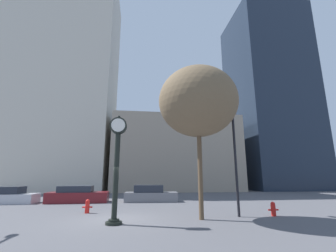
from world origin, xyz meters
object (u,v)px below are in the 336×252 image
car_grey (150,195)px  car_maroon (78,195)px  street_lamp_right (231,137)px  street_clock (117,160)px  fire_hydrant_near (87,206)px  car_silver (8,196)px  bare_tree (198,102)px  fire_hydrant_far (273,209)px

car_grey → car_maroon: bearing=-177.5°
car_grey → street_lamp_right: street_lamp_right is taller
car_grey → street_clock: bearing=-99.8°
car_grey → fire_hydrant_near: size_ratio=5.83×
car_silver → bare_tree: 16.73m
car_maroon → street_lamp_right: 13.29m
fire_hydrant_near → bare_tree: bare_tree is taller
street_clock → car_grey: 9.53m
car_maroon → street_lamp_right: (10.22, -7.62, 3.75)m
car_maroon → street_lamp_right: street_lamp_right is taller
car_grey → bare_tree: 10.29m
street_clock → car_silver: size_ratio=1.23×
car_maroon → car_grey: car_grey is taller
street_lamp_right → bare_tree: (-2.18, -0.88, 1.79)m
car_maroon → car_grey: bearing=-2.3°
car_maroon → bare_tree: 12.94m
car_grey → street_lamp_right: size_ratio=0.69×
car_silver → car_grey: 11.22m
street_clock → car_silver: street_clock is taller
bare_tree → car_grey: bearing=103.9°
car_grey → car_silver: bearing=-177.0°
car_silver → car_maroon: (5.26, 0.02, 0.02)m
fire_hydrant_far → street_lamp_right: (-1.96, 0.38, 3.94)m
street_clock → fire_hydrant_near: bearing=119.0°
fire_hydrant_far → street_lamp_right: size_ratio=0.11×
fire_hydrant_near → bare_tree: (6.05, -2.78, 5.71)m
fire_hydrant_near → fire_hydrant_far: 10.45m
car_grey → street_lamp_right: bearing=-57.2°
fire_hydrant_near → car_grey: bearing=54.8°
car_grey → street_lamp_right: 9.44m
fire_hydrant_near → fire_hydrant_far: bearing=-12.7°
car_silver → fire_hydrant_near: (7.25, -5.69, -0.15)m
car_grey → fire_hydrant_near: 6.89m
car_grey → bare_tree: bare_tree is taller
fire_hydrant_near → fire_hydrant_far: size_ratio=1.05×
fire_hydrant_near → bare_tree: bearing=-24.7°
fire_hydrant_far → bare_tree: (-4.14, -0.50, 5.73)m
street_clock → car_maroon: bearing=113.0°
street_lamp_right → bare_tree: size_ratio=0.81×
car_silver → fire_hydrant_near: size_ratio=5.29×
fire_hydrant_near → street_lamp_right: (8.24, -1.90, 3.92)m
street_clock → fire_hydrant_near: size_ratio=6.51×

